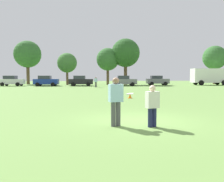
# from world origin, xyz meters

# --- Properties ---
(ground_plane) EXTENTS (146.69, 146.69, 0.00)m
(ground_plane) POSITION_xyz_m (0.00, 0.00, 0.00)
(ground_plane) COLOR #6B9347
(player_thrower) EXTENTS (0.53, 0.37, 1.74)m
(player_thrower) POSITION_xyz_m (-1.04, -0.85, 0.98)
(player_thrower) COLOR #4C4C51
(player_thrower) RESTS_ON ground
(player_defender) EXTENTS (0.49, 0.35, 1.47)m
(player_defender) POSITION_xyz_m (0.21, -1.14, 0.82)
(player_defender) COLOR #1E234C
(player_defender) RESTS_ON ground
(frisbee) EXTENTS (0.27, 0.27, 0.06)m
(frisbee) POSITION_xyz_m (-0.55, -0.90, 1.16)
(frisbee) COLOR white
(traffic_cone) EXTENTS (0.32, 0.32, 0.48)m
(traffic_cone) POSITION_xyz_m (1.59, 9.48, 0.23)
(traffic_cone) COLOR #D8590C
(traffic_cone) RESTS_ON ground
(parked_car_near_left) EXTENTS (4.33, 2.46, 1.82)m
(parked_car_near_left) POSITION_xyz_m (-14.52, 34.77, 0.92)
(parked_car_near_left) COLOR silver
(parked_car_near_left) RESTS_ON ground
(parked_car_mid_left) EXTENTS (4.33, 2.46, 1.82)m
(parked_car_mid_left) POSITION_xyz_m (-8.43, 33.58, 0.92)
(parked_car_mid_left) COLOR navy
(parked_car_mid_left) RESTS_ON ground
(parked_car_center) EXTENTS (4.33, 2.46, 1.82)m
(parked_car_center) POSITION_xyz_m (-2.42, 33.25, 0.92)
(parked_car_center) COLOR black
(parked_car_center) RESTS_ON ground
(parked_car_mid_right) EXTENTS (4.33, 2.46, 1.82)m
(parked_car_mid_right) POSITION_xyz_m (5.25, 32.43, 0.92)
(parked_car_mid_right) COLOR slate
(parked_car_mid_right) RESTS_ON ground
(parked_car_near_right) EXTENTS (4.33, 2.46, 1.82)m
(parked_car_near_right) POSITION_xyz_m (12.08, 34.85, 0.92)
(parked_car_near_right) COLOR slate
(parked_car_near_right) RESTS_ON ground
(box_truck) EXTENTS (8.66, 3.42, 3.18)m
(box_truck) POSITION_xyz_m (23.02, 34.29, 1.75)
(box_truck) COLOR white
(box_truck) RESTS_ON ground
(bystander_sideline_watcher) EXTENTS (0.49, 0.49, 1.61)m
(bystander_sideline_watcher) POSITION_xyz_m (-0.05, 28.12, 0.91)
(bystander_sideline_watcher) COLOR #4C4C51
(bystander_sideline_watcher) RESTS_ON ground
(tree_center_elm) EXTENTS (5.61, 5.61, 9.12)m
(tree_center_elm) POSITION_xyz_m (-13.43, 42.86, 6.27)
(tree_center_elm) COLOR brown
(tree_center_elm) RESTS_ON ground
(tree_east_birch) EXTENTS (3.86, 3.86, 6.27)m
(tree_east_birch) POSITION_xyz_m (-5.07, 38.63, 4.32)
(tree_east_birch) COLOR brown
(tree_east_birch) RESTS_ON ground
(tree_east_oak) EXTENTS (4.51, 4.51, 7.33)m
(tree_east_oak) POSITION_xyz_m (2.96, 38.45, 5.04)
(tree_east_oak) COLOR brown
(tree_east_oak) RESTS_ON ground
(tree_far_east_pine) EXTENTS (5.65, 5.65, 9.18)m
(tree_far_east_pine) POSITION_xyz_m (6.49, 38.04, 6.32)
(tree_far_east_pine) COLOR brown
(tree_far_east_pine) RESTS_ON ground
(tree_far_west_pine) EXTENTS (5.14, 5.14, 8.35)m
(tree_far_west_pine) POSITION_xyz_m (26.71, 40.09, 5.75)
(tree_far_west_pine) COLOR brown
(tree_far_west_pine) RESTS_ON ground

